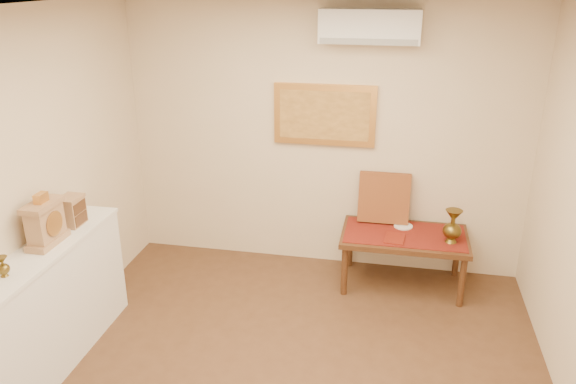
% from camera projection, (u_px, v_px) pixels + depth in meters
% --- Properties ---
extents(ceiling, '(4.50, 4.50, 0.00)m').
position_uv_depth(ceiling, '(274.00, 11.00, 3.05)').
color(ceiling, silver).
rests_on(ceiling, ground).
extents(wall_back, '(4.00, 0.02, 2.70)m').
position_uv_depth(wall_back, '(324.00, 139.00, 5.60)').
color(wall_back, beige).
rests_on(wall_back, ground).
extents(brass_urn_small, '(0.09, 0.09, 0.19)m').
position_uv_depth(brass_urn_small, '(2.00, 264.00, 3.76)').
color(brass_urn_small, brown).
rests_on(brass_urn_small, display_ledge).
extents(table_cloth, '(1.14, 0.59, 0.01)m').
position_uv_depth(table_cloth, '(405.00, 234.00, 5.39)').
color(table_cloth, maroon).
rests_on(table_cloth, low_table).
extents(brass_urn_tall, '(0.17, 0.17, 0.39)m').
position_uv_depth(brass_urn_tall, '(453.00, 223.00, 5.16)').
color(brass_urn_tall, brown).
rests_on(brass_urn_tall, table_cloth).
extents(plate, '(0.18, 0.18, 0.01)m').
position_uv_depth(plate, '(403.00, 226.00, 5.54)').
color(plate, silver).
rests_on(plate, table_cloth).
extents(menu, '(0.20, 0.27, 0.01)m').
position_uv_depth(menu, '(395.00, 238.00, 5.28)').
color(menu, maroon).
rests_on(menu, table_cloth).
extents(cushion, '(0.50, 0.20, 0.51)m').
position_uv_depth(cushion, '(384.00, 198.00, 5.58)').
color(cushion, '#5D1812').
rests_on(cushion, table_cloth).
extents(display_ledge, '(0.37, 2.02, 0.98)m').
position_uv_depth(display_ledge, '(38.00, 318.00, 4.19)').
color(display_ledge, silver).
rests_on(display_ledge, floor).
extents(mantel_clock, '(0.17, 0.36, 0.41)m').
position_uv_depth(mantel_clock, '(45.00, 223.00, 4.19)').
color(mantel_clock, '#A87D56').
rests_on(mantel_clock, display_ledge).
extents(wooden_chest, '(0.16, 0.21, 0.24)m').
position_uv_depth(wooden_chest, '(72.00, 211.00, 4.53)').
color(wooden_chest, '#A87D56').
rests_on(wooden_chest, display_ledge).
extents(low_table, '(1.20, 0.70, 0.55)m').
position_uv_depth(low_table, '(404.00, 240.00, 5.42)').
color(low_table, '#4A2A16').
rests_on(low_table, floor).
extents(painting, '(1.00, 0.06, 0.60)m').
position_uv_depth(painting, '(324.00, 115.00, 5.48)').
color(painting, gold).
rests_on(painting, wall_back).
extents(ac_unit, '(0.90, 0.25, 0.30)m').
position_uv_depth(ac_unit, '(370.00, 26.00, 5.00)').
color(ac_unit, white).
rests_on(ac_unit, wall_back).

